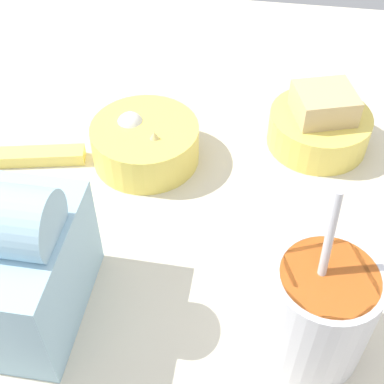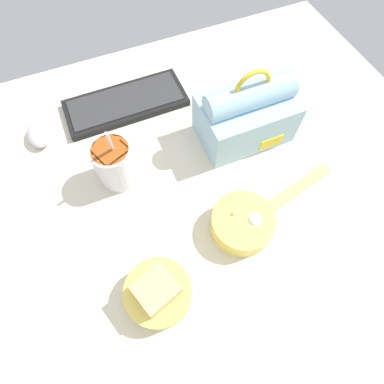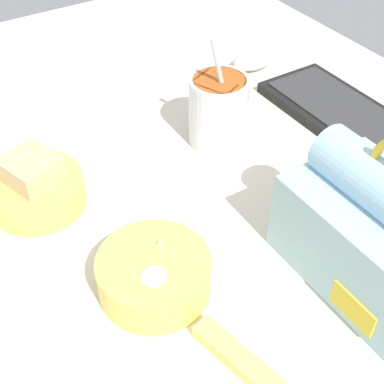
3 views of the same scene
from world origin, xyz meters
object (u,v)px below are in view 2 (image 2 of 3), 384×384
at_px(bento_bowl_snacks, 242,223).
at_px(chopstick_case, 298,187).
at_px(lunch_bag, 246,115).
at_px(bento_bowl_sandwich, 158,292).
at_px(computer_mouse, 38,134).
at_px(keyboard, 126,103).
at_px(soup_cup, 115,163).

distance_m(bento_bowl_snacks, chopstick_case, 0.17).
xyz_separation_m(lunch_bag, bento_bowl_sandwich, (-0.33, -0.29, -0.04)).
bearing_deg(chopstick_case, bento_bowl_sandwich, -165.49).
bearing_deg(bento_bowl_sandwich, lunch_bag, 41.43).
bearing_deg(bento_bowl_snacks, lunch_bag, 62.15).
height_order(bento_bowl_snacks, computer_mouse, bento_bowl_snacks).
distance_m(lunch_bag, bento_bowl_snacks, 0.26).
distance_m(keyboard, bento_bowl_snacks, 0.45).
xyz_separation_m(bento_bowl_sandwich, bento_bowl_snacks, (0.21, 0.06, -0.00)).
height_order(keyboard, chopstick_case, keyboard).
bearing_deg(bento_bowl_sandwich, computer_mouse, 107.19).
relative_size(soup_cup, bento_bowl_sandwich, 1.43).
bearing_deg(chopstick_case, keyboard, 125.89).
height_order(bento_bowl_snacks, chopstick_case, bento_bowl_snacks).
distance_m(bento_bowl_sandwich, chopstick_case, 0.39).
xyz_separation_m(keyboard, chopstick_case, (0.29, -0.40, -0.00)).
distance_m(lunch_bag, bento_bowl_sandwich, 0.44).
xyz_separation_m(keyboard, bento_bowl_snacks, (0.12, -0.43, 0.02)).
bearing_deg(soup_cup, bento_bowl_sandwich, -91.34).
bearing_deg(computer_mouse, bento_bowl_sandwich, -72.81).
distance_m(soup_cup, bento_bowl_sandwich, 0.29).
height_order(soup_cup, chopstick_case, soup_cup).
xyz_separation_m(keyboard, lunch_bag, (0.24, -0.21, 0.06)).
distance_m(bento_bowl_sandwich, computer_mouse, 0.50).
bearing_deg(keyboard, chopstick_case, -54.11).
distance_m(soup_cup, computer_mouse, 0.25).
relative_size(lunch_bag, soup_cup, 1.19).
xyz_separation_m(bento_bowl_snacks, computer_mouse, (-0.36, 0.41, -0.01)).
height_order(soup_cup, computer_mouse, soup_cup).
relative_size(soup_cup, bento_bowl_snacks, 1.38).
height_order(bento_bowl_sandwich, bento_bowl_snacks, bento_bowl_sandwich).
bearing_deg(lunch_bag, keyboard, 139.89).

